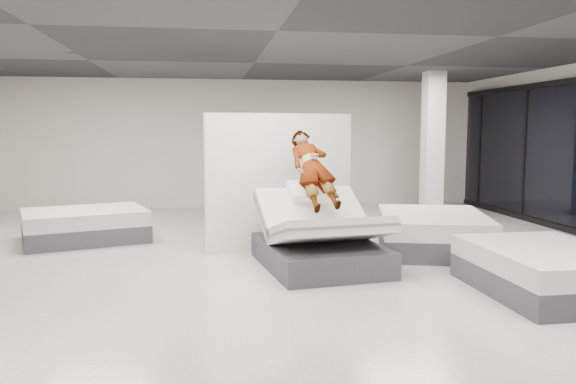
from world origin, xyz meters
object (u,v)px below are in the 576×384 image
(person, at_px, (313,181))
(remote, at_px, (336,195))
(flat_bed_right_near, at_px, (547,271))
(column, at_px, (432,146))
(divider_panel, at_px, (280,182))
(flat_bed_right_far, at_px, (432,232))
(hero_bed, at_px, (320,240))
(flat_bed_left_far, at_px, (85,225))

(person, distance_m, remote, 0.45)
(flat_bed_right_near, height_order, column, column)
(person, xyz_separation_m, column, (3.39, 3.72, 0.39))
(remote, height_order, column, column)
(divider_panel, height_order, flat_bed_right_far, divider_panel)
(divider_panel, height_order, flat_bed_right_near, divider_panel)
(hero_bed, height_order, flat_bed_left_far, hero_bed)
(remote, bearing_deg, hero_bed, 169.04)
(hero_bed, distance_m, flat_bed_right_near, 2.95)
(hero_bed, relative_size, person, 1.42)
(flat_bed_right_near, height_order, flat_bed_left_far, same)
(remote, bearing_deg, flat_bed_left_far, 139.99)
(person, xyz_separation_m, flat_bed_right_far, (2.08, 0.53, -0.90))
(remote, bearing_deg, flat_bed_right_near, -44.68)
(hero_bed, distance_m, flat_bed_left_far, 4.45)
(divider_panel, xyz_separation_m, flat_bed_right_far, (2.44, -0.44, -0.81))
(hero_bed, bearing_deg, remote, -3.14)
(person, height_order, flat_bed_right_far, person)
(flat_bed_right_near, bearing_deg, person, 141.43)
(remote, relative_size, flat_bed_left_far, 0.06)
(person, bearing_deg, flat_bed_left_far, 141.70)
(person, distance_m, divider_panel, 1.04)
(remote, bearing_deg, person, 122.15)
(flat_bed_right_far, bearing_deg, column, 67.74)
(flat_bed_right_near, distance_m, flat_bed_left_far, 7.40)
(person, relative_size, column, 0.49)
(person, bearing_deg, column, 39.89)
(flat_bed_right_far, xyz_separation_m, flat_bed_left_far, (-5.74, 1.63, -0.02))
(person, distance_m, flat_bed_right_near, 3.30)
(person, distance_m, flat_bed_left_far, 4.35)
(column, bearing_deg, divider_panel, -143.66)
(flat_bed_right_near, bearing_deg, divider_panel, 133.96)
(person, height_order, remote, person)
(person, height_order, divider_panel, divider_panel)
(flat_bed_left_far, bearing_deg, flat_bed_right_near, -33.94)
(flat_bed_right_far, distance_m, column, 3.69)
(hero_bed, distance_m, person, 0.87)
(flat_bed_left_far, bearing_deg, column, 12.53)
(flat_bed_left_far, xyz_separation_m, column, (7.05, 1.57, 1.32))
(column, bearing_deg, flat_bed_right_far, -112.26)
(remote, xyz_separation_m, divider_panel, (-0.63, 1.28, 0.07))
(remote, distance_m, flat_bed_right_far, 2.13)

